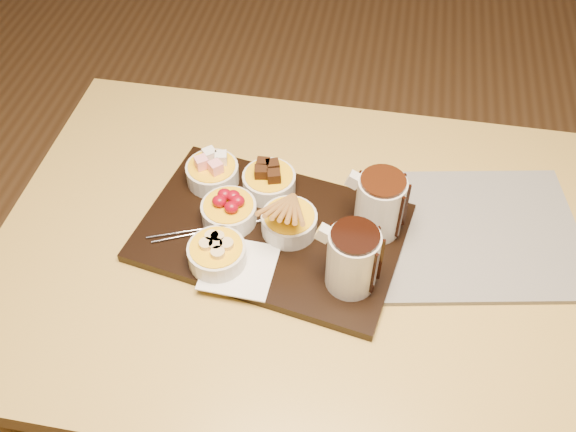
% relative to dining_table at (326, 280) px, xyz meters
% --- Properties ---
extents(ground, '(5.00, 5.00, 0.00)m').
position_rel_dining_table_xyz_m(ground, '(0.00, 0.00, -0.65)').
color(ground, brown).
rests_on(ground, ground).
extents(dining_table, '(1.20, 0.80, 0.75)m').
position_rel_dining_table_xyz_m(dining_table, '(0.00, 0.00, 0.00)').
color(dining_table, gold).
rests_on(dining_table, ground).
extents(serving_board, '(0.51, 0.38, 0.02)m').
position_rel_dining_table_xyz_m(serving_board, '(-0.11, 0.01, 0.11)').
color(serving_board, black).
rests_on(serving_board, dining_table).
extents(napkin, '(0.12, 0.12, 0.00)m').
position_rel_dining_table_xyz_m(napkin, '(-0.14, -0.08, 0.12)').
color(napkin, white).
rests_on(napkin, serving_board).
extents(bowl_marshmallows, '(0.10, 0.10, 0.04)m').
position_rel_dining_table_xyz_m(bowl_marshmallows, '(-0.24, 0.11, 0.14)').
color(bowl_marshmallows, beige).
rests_on(bowl_marshmallows, serving_board).
extents(bowl_cake, '(0.10, 0.10, 0.04)m').
position_rel_dining_table_xyz_m(bowl_cake, '(-0.13, 0.11, 0.14)').
color(bowl_cake, beige).
rests_on(bowl_cake, serving_board).
extents(bowl_strawberries, '(0.10, 0.10, 0.04)m').
position_rel_dining_table_xyz_m(bowl_strawberries, '(-0.18, 0.02, 0.14)').
color(bowl_strawberries, beige).
rests_on(bowl_strawberries, serving_board).
extents(bowl_biscotti, '(0.10, 0.10, 0.04)m').
position_rel_dining_table_xyz_m(bowl_biscotti, '(-0.07, 0.01, 0.14)').
color(bowl_biscotti, beige).
rests_on(bowl_biscotti, serving_board).
extents(bowl_bananas, '(0.10, 0.10, 0.04)m').
position_rel_dining_table_xyz_m(bowl_bananas, '(-0.18, -0.08, 0.14)').
color(bowl_bananas, beige).
rests_on(bowl_bananas, serving_board).
extents(pitcher_dark_chocolate, '(0.10, 0.10, 0.12)m').
position_rel_dining_table_xyz_m(pitcher_dark_chocolate, '(0.05, -0.08, 0.17)').
color(pitcher_dark_chocolate, silver).
rests_on(pitcher_dark_chocolate, serving_board).
extents(pitcher_milk_chocolate, '(0.10, 0.10, 0.12)m').
position_rel_dining_table_xyz_m(pitcher_milk_chocolate, '(0.08, 0.05, 0.17)').
color(pitcher_milk_chocolate, silver).
rests_on(pitcher_milk_chocolate, serving_board).
extents(fondue_skewers, '(0.12, 0.25, 0.01)m').
position_rel_dining_table_xyz_m(fondue_skewers, '(-0.20, -0.00, 0.12)').
color(fondue_skewers, silver).
rests_on(fondue_skewers, serving_board).
extents(newspaper, '(0.44, 0.37, 0.01)m').
position_rel_dining_table_xyz_m(newspaper, '(0.25, 0.08, 0.10)').
color(newspaper, beige).
rests_on(newspaper, dining_table).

